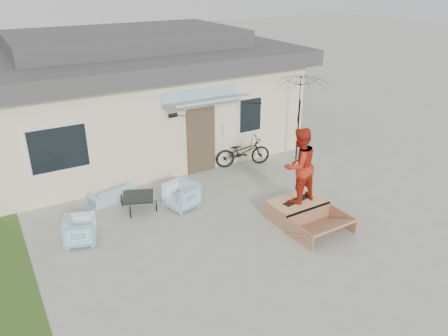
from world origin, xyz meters
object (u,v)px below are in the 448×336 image
armchair_right (181,194)px  bicycle (243,149)px  patio_umbrella (299,110)px  skateboard (297,200)px  loveseat (112,191)px  coffee_table (139,202)px  armchair_left (80,229)px  skater (299,164)px  skate_ramp (297,209)px

armchair_right → bicycle: bicycle is taller
patio_umbrella → skateboard: patio_umbrella is taller
loveseat → skateboard: 5.08m
armchair_right → skateboard: 3.07m
loveseat → coffee_table: loveseat is taller
armchair_left → skater: bearing=-89.6°
loveseat → skater: bearing=125.5°
armchair_right → skate_ramp: (2.37, -1.99, -0.17)m
coffee_table → patio_umbrella: (5.83, 0.62, 1.55)m
armchair_left → coffee_table: (1.74, 0.86, -0.17)m
armchair_right → patio_umbrella: (4.78, 1.10, 1.35)m
armchair_left → coffee_table: 1.94m
armchair_left → loveseat: bearing=-19.2°
loveseat → skate_ramp: size_ratio=0.71×
coffee_table → bicycle: bearing=15.5°
bicycle → skater: skater is taller
armchair_right → skate_ramp: 3.10m
patio_umbrella → skate_ramp: size_ratio=1.18×
skateboard → patio_umbrella: bearing=41.8°
skateboard → armchair_left: bearing=153.4°
armchair_left → skateboard: (5.15, -1.56, 0.13)m
armchair_right → skater: (2.37, -1.95, 1.09)m
armchair_left → skateboard: armchair_left is taller
loveseat → armchair_right: (1.49, -1.36, 0.14)m
skate_ramp → loveseat: bearing=137.2°
patio_umbrella → skater: skater is taller
armchair_left → armchair_right: (2.78, 0.38, 0.03)m
patio_umbrella → skater: (-2.42, -3.04, -0.26)m
patio_umbrella → skater: 3.89m
skateboard → skater: 1.00m
armchair_right → patio_umbrella: patio_umbrella is taller
coffee_table → skate_ramp: bearing=-35.9°
bicycle → patio_umbrella: patio_umbrella is taller
armchair_right → coffee_table: armchair_right is taller
loveseat → coffee_table: 0.99m
patio_umbrella → skateboard: size_ratio=2.61×
loveseat → armchair_right: armchair_right is taller
armchair_right → skate_ramp: size_ratio=0.43×
armchair_right → skateboard: armchair_right is taller
coffee_table → armchair_right: bearing=-24.4°
loveseat → skateboard: bearing=125.5°
coffee_table → patio_umbrella: bearing=6.1°
armchair_left → bicycle: size_ratio=0.40×
coffee_table → skateboard: bearing=-35.4°
bicycle → skate_ramp: bicycle is taller
coffee_table → skate_ramp: size_ratio=0.43×
patio_umbrella → loveseat: bearing=177.6°
armchair_left → patio_umbrella: 7.83m
skate_ramp → skateboard: size_ratio=2.21×
armchair_right → skateboard: bearing=35.2°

